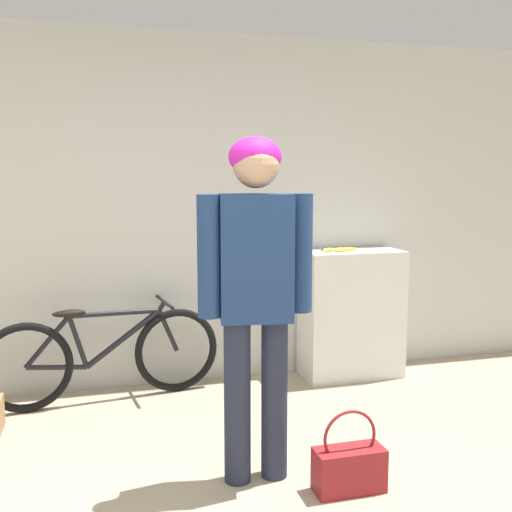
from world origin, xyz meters
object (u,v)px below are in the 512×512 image
at_px(bicycle, 104,356).
at_px(handbag, 349,467).
at_px(person, 256,277).
at_px(banana, 339,250).

distance_m(bicycle, handbag, 1.95).
distance_m(person, handbag, 1.06).
xyz_separation_m(person, bicycle, (-0.73, 1.31, -0.74)).
xyz_separation_m(person, handbag, (0.41, -0.25, -0.94)).
xyz_separation_m(banana, handbag, (-0.60, -1.59, -0.88)).
xyz_separation_m(bicycle, banana, (1.75, 0.03, 0.68)).
height_order(person, banana, person).
distance_m(bicycle, banana, 1.88).
distance_m(person, banana, 1.68).
bearing_deg(banana, bicycle, -179.15).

